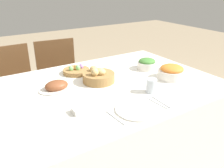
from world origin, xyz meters
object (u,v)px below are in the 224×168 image
(knife, at_px, (158,103))
(drinking_cup, at_px, (151,86))
(green_salad_bowl, at_px, (147,64))
(spoon, at_px, (161,102))
(egg_basket, at_px, (77,70))
(carrot_bowl, at_px, (172,72))
(chair_far_center, at_px, (60,80))
(ham_platter, at_px, (57,86))
(butter_dish, at_px, (82,110))
(chair_far_left, at_px, (15,89))
(fork, at_px, (115,118))
(bread_basket, at_px, (99,76))
(dinner_plate, at_px, (138,110))

(knife, relative_size, drinking_cup, 1.88)
(green_salad_bowl, distance_m, spoon, 0.62)
(egg_basket, bearing_deg, carrot_bowl, -40.85)
(chair_far_center, bearing_deg, ham_platter, -105.20)
(egg_basket, height_order, green_salad_bowl, green_salad_bowl)
(ham_platter, height_order, butter_dish, ham_platter)
(chair_far_left, distance_m, drinking_cup, 1.42)
(carrot_bowl, xyz_separation_m, fork, (-0.69, -0.26, -0.05))
(egg_basket, distance_m, ham_platter, 0.33)
(carrot_bowl, xyz_separation_m, butter_dish, (-0.82, -0.10, -0.04))
(green_salad_bowl, bearing_deg, bread_basket, -177.52)
(chair_far_center, xyz_separation_m, dinner_plate, (-0.02, -1.35, 0.28))
(chair_far_center, bearing_deg, spoon, -76.78)
(egg_basket, bearing_deg, ham_platter, -139.27)
(bread_basket, relative_size, fork, 1.32)
(chair_far_center, height_order, bread_basket, chair_far_center)
(chair_far_left, bearing_deg, knife, -66.90)
(ham_platter, height_order, dinner_plate, ham_platter)
(bread_basket, bearing_deg, butter_dish, -131.63)
(ham_platter, bearing_deg, chair_far_center, 68.83)
(dinner_plate, height_order, fork, dinner_plate)
(bread_basket, relative_size, butter_dish, 2.11)
(green_salad_bowl, xyz_separation_m, butter_dish, (-0.79, -0.36, -0.03))
(bread_basket, bearing_deg, dinner_plate, -92.38)
(ham_platter, bearing_deg, dinner_plate, -61.15)
(chair_far_center, distance_m, ham_platter, 0.92)
(chair_far_center, distance_m, knife, 1.38)
(chair_far_center, xyz_separation_m, bread_basket, (0.00, -0.84, 0.32))
(egg_basket, distance_m, knife, 0.78)
(bread_basket, bearing_deg, drinking_cup, -59.08)
(chair_far_left, distance_m, carrot_bowl, 1.51)
(fork, xyz_separation_m, knife, (0.31, 0.00, 0.00))
(fork, relative_size, drinking_cup, 1.88)
(carrot_bowl, bearing_deg, fork, -159.52)
(knife, bearing_deg, chair_far_left, 111.59)
(drinking_cup, relative_size, butter_dish, 0.85)
(bread_basket, bearing_deg, chair_far_left, 119.44)
(ham_platter, distance_m, carrot_bowl, 0.88)
(chair_far_center, xyz_separation_m, drinking_cup, (0.22, -1.20, 0.32))
(butter_dish, bearing_deg, egg_basket, 68.07)
(chair_far_center, height_order, fork, chair_far_center)
(carrot_bowl, bearing_deg, bread_basket, 154.54)
(bread_basket, distance_m, drinking_cup, 0.41)
(fork, distance_m, spoon, 0.34)
(chair_far_left, distance_m, knife, 1.50)
(chair_far_center, distance_m, green_salad_bowl, 1.01)
(carrot_bowl, relative_size, butter_dish, 1.83)
(carrot_bowl, relative_size, knife, 1.14)
(egg_basket, bearing_deg, chair_far_center, 84.27)
(dinner_plate, height_order, drinking_cup, drinking_cup)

